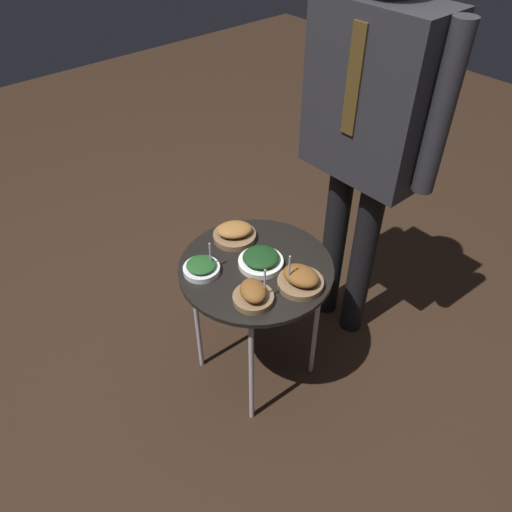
{
  "coord_description": "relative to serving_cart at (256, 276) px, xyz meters",
  "views": [
    {
      "loc": [
        1.05,
        -0.91,
        1.87
      ],
      "look_at": [
        0.0,
        0.0,
        0.67
      ],
      "focal_mm": 35.0,
      "sensor_mm": 36.0,
      "label": 1
    }
  ],
  "objects": [
    {
      "name": "serving_cart",
      "position": [
        0.0,
        0.0,
        0.0
      ],
      "size": [
        0.59,
        0.59,
        0.62
      ],
      "color": "black",
      "rests_on": "ground_plane"
    },
    {
      "name": "bowl_spinach_far_rim",
      "position": [
        -0.11,
        -0.17,
        0.07
      ],
      "size": [
        0.14,
        0.14,
        0.12
      ],
      "color": "silver",
      "rests_on": "serving_cart"
    },
    {
      "name": "bowl_spinach_mid_right",
      "position": [
        0.01,
        0.02,
        0.08
      ],
      "size": [
        0.17,
        0.17,
        0.06
      ],
      "color": "white",
      "rests_on": "serving_cart"
    },
    {
      "name": "ground_plane",
      "position": [
        0.0,
        0.0,
        -0.57
      ],
      "size": [
        8.0,
        8.0,
        0.0
      ],
      "primitive_type": "plane",
      "color": "black"
    },
    {
      "name": "waiter_figure",
      "position": [
        0.03,
        0.52,
        0.5
      ],
      "size": [
        0.62,
        0.23,
        1.69
      ],
      "color": "black",
      "rests_on": "ground_plane"
    },
    {
      "name": "bowl_roast_front_right",
      "position": [
        -0.18,
        0.04,
        0.08
      ],
      "size": [
        0.17,
        0.18,
        0.07
      ],
      "color": "brown",
      "rests_on": "serving_cart"
    },
    {
      "name": "bowl_roast_near_rim",
      "position": [
        0.18,
        0.05,
        0.08
      ],
      "size": [
        0.17,
        0.17,
        0.15
      ],
      "color": "brown",
      "rests_on": "serving_cart"
    },
    {
      "name": "bowl_roast_front_left",
      "position": [
        0.13,
        -0.12,
        0.08
      ],
      "size": [
        0.15,
        0.14,
        0.14
      ],
      "color": "brown",
      "rests_on": "serving_cart"
    }
  ]
}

